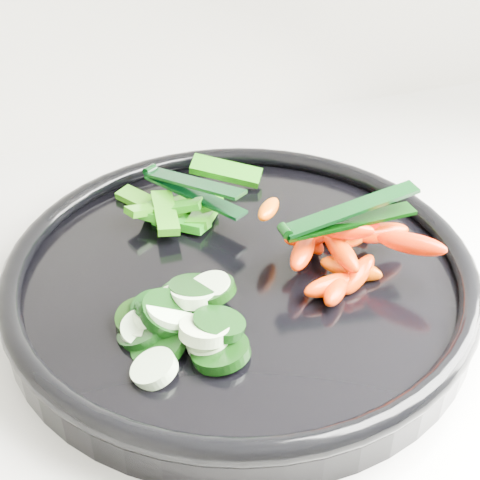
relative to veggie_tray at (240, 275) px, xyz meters
name	(u,v)px	position (x,y,z in m)	size (l,w,h in m)	color
veggie_tray	(240,275)	(0.00, 0.00, 0.00)	(0.48, 0.48, 0.04)	black
cucumber_pile	(175,317)	(-0.07, -0.04, 0.01)	(0.11, 0.12, 0.04)	black
carrot_pile	(343,246)	(0.08, -0.02, 0.02)	(0.13, 0.13, 0.05)	red
pepper_pile	(184,203)	(-0.02, 0.10, 0.01)	(0.14, 0.11, 0.04)	#116109
tong_carrot	(347,216)	(0.08, -0.02, 0.05)	(0.11, 0.02, 0.02)	black
tong_pepper	(191,187)	(-0.01, 0.10, 0.03)	(0.07, 0.10, 0.02)	black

